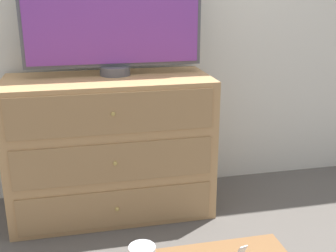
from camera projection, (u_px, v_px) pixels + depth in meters
name	position (u px, v px, depth m)	size (l,w,h in m)	color
ground_plane	(126.00, 186.00, 2.93)	(12.00, 12.00, 0.00)	#56514C
dresser	(111.00, 146.00, 2.51)	(1.17, 0.54, 0.83)	tan
tv	(113.00, 10.00, 2.34)	(1.02, 0.18, 0.72)	#515156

